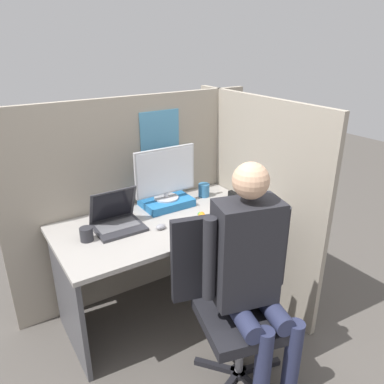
# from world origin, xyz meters

# --- Properties ---
(ground_plane) EXTENTS (12.00, 12.00, 0.00)m
(ground_plane) POSITION_xyz_m (0.00, 0.00, 0.00)
(ground_plane) COLOR #514C47
(cubicle_panel_back) EXTENTS (1.93, 0.05, 1.54)m
(cubicle_panel_back) POSITION_xyz_m (0.00, 0.76, 0.78)
(cubicle_panel_back) COLOR gray
(cubicle_panel_back) RESTS_ON ground
(cubicle_panel_right) EXTENTS (0.04, 1.38, 1.54)m
(cubicle_panel_right) POSITION_xyz_m (0.74, 0.29, 0.77)
(cubicle_panel_right) COLOR gray
(cubicle_panel_right) RESTS_ON ground
(desk) EXTENTS (1.43, 0.74, 0.76)m
(desk) POSITION_xyz_m (0.00, 0.37, 0.57)
(desk) COLOR #9E9993
(desk) RESTS_ON ground
(paper_box) EXTENTS (0.35, 0.26, 0.06)m
(paper_box) POSITION_xyz_m (0.15, 0.57, 0.79)
(paper_box) COLOR #236BAD
(paper_box) RESTS_ON desk
(monitor) EXTENTS (0.47, 0.18, 0.38)m
(monitor) POSITION_xyz_m (0.15, 0.58, 1.01)
(monitor) COLOR #B2B2B7
(monitor) RESTS_ON paper_box
(laptop) EXTENTS (0.31, 0.26, 0.26)m
(laptop) POSITION_xyz_m (-0.29, 0.44, 0.81)
(laptop) COLOR #2D2D33
(laptop) RESTS_ON desk
(mouse) EXTENTS (0.07, 0.05, 0.04)m
(mouse) POSITION_xyz_m (-0.07, 0.27, 0.78)
(mouse) COLOR gray
(mouse) RESTS_ON desk
(stapler) EXTENTS (0.04, 0.14, 0.05)m
(stapler) POSITION_xyz_m (0.65, 0.39, 0.78)
(stapler) COLOR black
(stapler) RESTS_ON desk
(carrot_toy) EXTENTS (0.05, 0.14, 0.05)m
(carrot_toy) POSITION_xyz_m (0.24, 0.20, 0.78)
(carrot_toy) COLOR orange
(carrot_toy) RESTS_ON desk
(office_chair) EXTENTS (0.57, 0.61, 0.99)m
(office_chair) POSITION_xyz_m (0.07, -0.28, 0.51)
(office_chair) COLOR black
(office_chair) RESTS_ON ground
(person) EXTENTS (0.47, 0.45, 1.36)m
(person) POSITION_xyz_m (0.11, -0.42, 0.79)
(person) COLOR #282D4C
(person) RESTS_ON ground
(coffee_mug) EXTENTS (0.09, 0.09, 0.10)m
(coffee_mug) POSITION_xyz_m (0.48, 0.57, 0.81)
(coffee_mug) COLOR teal
(coffee_mug) RESTS_ON desk
(pen_cup) EXTENTS (0.08, 0.08, 0.09)m
(pen_cup) POSITION_xyz_m (-0.51, 0.39, 0.80)
(pen_cup) COLOR #28282D
(pen_cup) RESTS_ON desk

